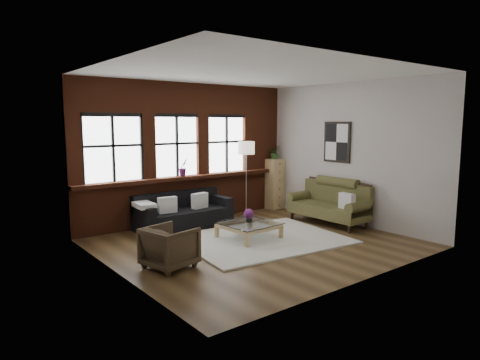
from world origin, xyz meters
TOP-DOWN VIEW (x-y plane):
  - floor at (0.00, 0.00)m, footprint 5.50×5.50m
  - ceiling at (0.00, 0.00)m, footprint 5.50×5.50m
  - wall_back at (0.00, 2.50)m, footprint 5.50×0.00m
  - wall_front at (0.00, -2.50)m, footprint 5.50×0.00m
  - wall_left at (-2.75, 0.00)m, footprint 0.00×5.00m
  - wall_right at (2.75, 0.00)m, footprint 0.00×5.00m
  - brick_backwall at (0.00, 2.44)m, footprint 5.50×0.12m
  - sill_ledge at (0.00, 2.35)m, footprint 5.50×0.30m
  - window_left at (-1.80, 2.45)m, footprint 1.38×0.10m
  - window_mid at (-0.30, 2.45)m, footprint 1.38×0.10m
  - window_right at (1.10, 2.45)m, footprint 1.38×0.10m
  - wall_poster at (2.72, 0.30)m, footprint 0.05×0.74m
  - shag_rug at (0.23, 0.07)m, footprint 3.34×2.76m
  - dark_sofa at (-0.46, 1.90)m, footprint 2.12×0.86m
  - pillow_a at (-0.91, 1.80)m, footprint 0.41×0.19m
  - pillow_b at (-0.11, 1.80)m, footprint 0.42×0.21m
  - vintage_settee at (2.30, 0.17)m, footprint 0.86×1.94m
  - pillow_settee at (2.22, -0.42)m, footprint 0.19×0.40m
  - armchair at (-1.98, -0.25)m, footprint 0.88×0.86m
  - coffee_table at (0.08, 0.28)m, footprint 1.08×1.08m
  - vase at (0.08, 0.28)m, footprint 0.17×0.17m
  - flowers at (0.08, 0.28)m, footprint 0.20×0.20m
  - drawer_chest at (2.53, 2.24)m, footprint 0.41×0.41m
  - potted_plant_top at (2.53, 2.24)m, footprint 0.38×0.35m
  - floor_lamp at (1.27, 1.86)m, footprint 0.40×0.40m
  - sill_plant at (-0.21, 2.32)m, footprint 0.26×0.23m

SIDE VIEW (x-z plane):
  - floor at x=0.00m, z-range 0.00..0.00m
  - shag_rug at x=0.23m, z-range 0.00..0.03m
  - coffee_table at x=0.08m, z-range -0.01..0.34m
  - armchair at x=-1.98m, z-range 0.00..0.67m
  - dark_sofa at x=-0.46m, z-range 0.00..0.77m
  - vase at x=0.08m, z-range 0.33..0.47m
  - flowers at x=0.08m, z-range 0.41..0.61m
  - vintage_settee at x=2.30m, z-range 0.00..1.03m
  - pillow_a at x=-0.91m, z-range 0.40..0.74m
  - pillow_b at x=-0.11m, z-range 0.40..0.74m
  - pillow_settee at x=2.22m, z-range 0.45..0.79m
  - drawer_chest at x=2.53m, z-range 0.00..1.34m
  - floor_lamp at x=1.27m, z-range 0.00..2.00m
  - sill_ledge at x=0.00m, z-range 1.00..1.08m
  - sill_plant at x=-0.21m, z-range 1.08..1.48m
  - potted_plant_top at x=2.53m, z-range 1.34..1.68m
  - wall_back at x=0.00m, z-range -1.15..4.35m
  - wall_front at x=0.00m, z-range -1.15..4.35m
  - wall_left at x=-2.75m, z-range -0.90..4.10m
  - wall_right at x=2.75m, z-range -0.90..4.10m
  - brick_backwall at x=0.00m, z-range 0.00..3.20m
  - window_left at x=-1.80m, z-range 1.00..2.50m
  - window_mid at x=-0.30m, z-range 1.00..2.50m
  - window_right at x=1.10m, z-range 1.00..2.50m
  - wall_poster at x=2.72m, z-range 1.38..2.32m
  - ceiling at x=0.00m, z-range 3.20..3.20m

